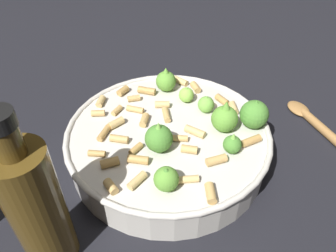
% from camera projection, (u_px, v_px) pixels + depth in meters
% --- Properties ---
extents(ground_plane, '(2.40, 2.40, 0.00)m').
position_uv_depth(ground_plane, '(168.00, 156.00, 0.56)').
color(ground_plane, black).
extents(cooking_pan, '(0.33, 0.33, 0.11)m').
position_uv_depth(cooking_pan, '(170.00, 140.00, 0.54)').
color(cooking_pan, beige).
rests_on(cooking_pan, ground).
extents(olive_oil_bottle, '(0.06, 0.06, 0.23)m').
position_uv_depth(olive_oil_bottle, '(36.00, 206.00, 0.37)').
color(olive_oil_bottle, '#4C3814').
rests_on(olive_oil_bottle, ground).
extents(wooden_spoon, '(0.21, 0.05, 0.02)m').
position_uv_depth(wooden_spoon, '(321.00, 128.00, 0.61)').
color(wooden_spoon, '#9E703D').
rests_on(wooden_spoon, ground).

